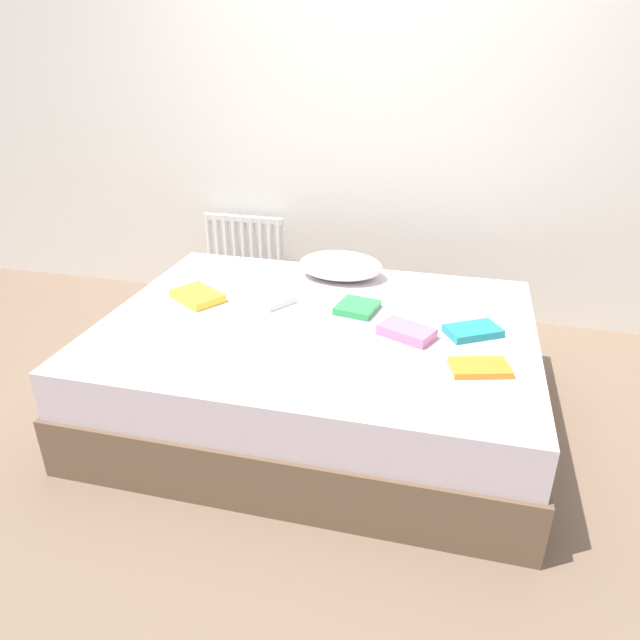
{
  "coord_description": "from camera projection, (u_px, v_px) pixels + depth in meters",
  "views": [
    {
      "loc": [
        0.6,
        -2.33,
        1.68
      ],
      "look_at": [
        0.0,
        0.05,
        0.48
      ],
      "focal_mm": 32.41,
      "sensor_mm": 36.0,
      "label": 1
    }
  ],
  "objects": [
    {
      "name": "ground_plane",
      "position": [
        318.0,
        410.0,
        2.9
      ],
      "size": [
        8.0,
        8.0,
        0.0
      ],
      "primitive_type": "plane",
      "color": "#7F6651"
    },
    {
      "name": "back_wall",
      "position": [
        373.0,
        90.0,
        3.45
      ],
      "size": [
        6.0,
        0.1,
        2.8
      ],
      "primitive_type": "cube",
      "color": "silver",
      "rests_on": "ground"
    },
    {
      "name": "bed",
      "position": [
        317.0,
        368.0,
        2.79
      ],
      "size": [
        2.0,
        1.5,
        0.5
      ],
      "color": "brown",
      "rests_on": "ground"
    },
    {
      "name": "radiator",
      "position": [
        245.0,
        251.0,
        3.96
      ],
      "size": [
        0.55,
        0.04,
        0.49
      ],
      "color": "white",
      "rests_on": "ground"
    },
    {
      "name": "pillow",
      "position": [
        341.0,
        266.0,
        3.13
      ],
      "size": [
        0.46,
        0.31,
        0.14
      ],
      "primitive_type": "ellipsoid",
      "color": "white",
      "rests_on": "bed"
    },
    {
      "name": "textbook_pink",
      "position": [
        407.0,
        332.0,
        2.52
      ],
      "size": [
        0.27,
        0.22,
        0.05
      ],
      "primitive_type": "cube",
      "rotation": [
        0.0,
        0.0,
        -0.42
      ],
      "color": "pink",
      "rests_on": "bed"
    },
    {
      "name": "textbook_green",
      "position": [
        357.0,
        307.0,
        2.77
      ],
      "size": [
        0.21,
        0.22,
        0.03
      ],
      "primitive_type": "cube",
      "rotation": [
        0.0,
        0.0,
        -0.18
      ],
      "color": "green",
      "rests_on": "bed"
    },
    {
      "name": "textbook_orange",
      "position": [
        480.0,
        368.0,
        2.27
      ],
      "size": [
        0.26,
        0.2,
        0.03
      ],
      "primitive_type": "cube",
      "rotation": [
        0.0,
        0.0,
        0.27
      ],
      "color": "orange",
      "rests_on": "bed"
    },
    {
      "name": "textbook_yellow",
      "position": [
        197.0,
        296.0,
        2.88
      ],
      "size": [
        0.31,
        0.28,
        0.04
      ],
      "primitive_type": "cube",
      "rotation": [
        0.0,
        0.0,
        -0.57
      ],
      "color": "yellow",
      "rests_on": "bed"
    },
    {
      "name": "textbook_white",
      "position": [
        268.0,
        297.0,
        2.87
      ],
      "size": [
        0.29,
        0.28,
        0.03
      ],
      "primitive_type": "cube",
      "rotation": [
        0.0,
        0.0,
        -0.58
      ],
      "color": "white",
      "rests_on": "bed"
    },
    {
      "name": "textbook_teal",
      "position": [
        473.0,
        331.0,
        2.54
      ],
      "size": [
        0.27,
        0.24,
        0.04
      ],
      "primitive_type": "cube",
      "rotation": [
        0.0,
        0.0,
        0.54
      ],
      "color": "teal",
      "rests_on": "bed"
    }
  ]
}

